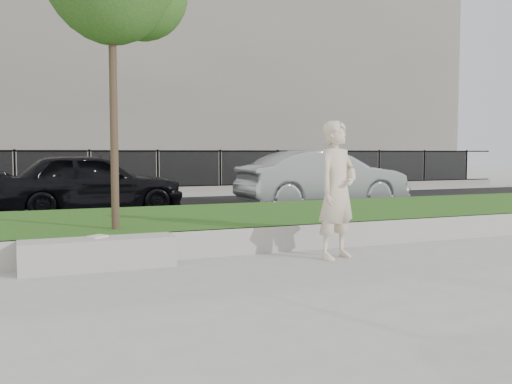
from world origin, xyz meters
name	(u,v)px	position (x,y,z in m)	size (l,w,h in m)	color
ground	(246,270)	(0.00, 0.00, 0.00)	(90.00, 90.00, 0.00)	gray
grass_bank	(184,227)	(0.00, 3.00, 0.20)	(34.00, 4.00, 0.40)	#17370D
grass_kerb	(220,243)	(0.00, 1.04, 0.20)	(34.00, 0.08, 0.40)	gray
street	(129,209)	(0.00, 8.50, 0.02)	(34.00, 7.00, 0.04)	black
far_pavement	(105,195)	(0.00, 13.00, 0.06)	(34.00, 3.00, 0.12)	gray
iron_fence	(109,183)	(0.00, 12.00, 0.54)	(32.00, 0.30, 1.50)	slate
building_facade	(81,74)	(0.00, 20.00, 5.00)	(34.00, 10.00, 10.00)	#6A655C
stone_bench	(99,254)	(-1.76, 0.80, 0.20)	(1.98, 0.49, 0.40)	gray
man	(337,190)	(1.50, 0.25, 0.99)	(0.72, 0.47, 1.97)	beige
book	(97,237)	(-1.77, 0.87, 0.42)	(0.24, 0.18, 0.03)	beige
car_dark	(91,183)	(-1.07, 7.54, 0.79)	(1.77, 4.40, 1.50)	black
car_silver	(323,179)	(4.96, 6.83, 0.81)	(1.62, 4.65, 1.53)	gray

